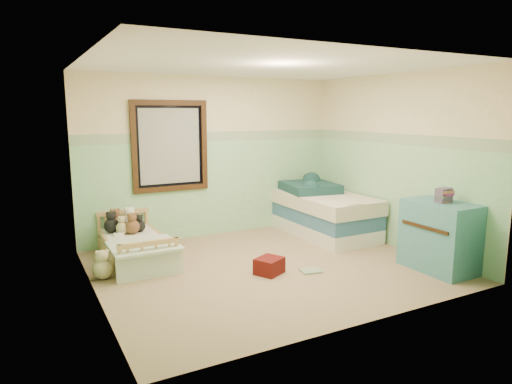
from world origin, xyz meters
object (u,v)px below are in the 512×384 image
plush_floor_cream (120,249)px  plush_floor_tan (103,269)px  twin_bed_frame (322,227)px  red_pillow (269,266)px  floor_book (311,271)px  toddler_bed_frame (136,253)px  dresser (440,236)px

plush_floor_cream → plush_floor_tan: 0.80m
plush_floor_tan → twin_bed_frame: 3.53m
twin_bed_frame → red_pillow: twin_bed_frame is taller
twin_bed_frame → floor_book: (-1.18, -1.38, -0.10)m
plush_floor_tan → red_pillow: size_ratio=0.77×
toddler_bed_frame → twin_bed_frame: twin_bed_frame is taller
toddler_bed_frame → red_pillow: 1.84m
plush_floor_cream → twin_bed_frame: size_ratio=0.13×
plush_floor_tan → dresser: dresser is taller
plush_floor_tan → red_pillow: plush_floor_tan is taller
twin_bed_frame → red_pillow: 2.05m
dresser → plush_floor_cream: bearing=145.4°
plush_floor_cream → floor_book: 2.60m
toddler_bed_frame → twin_bed_frame: (2.99, -0.08, 0.01)m
floor_book → plush_floor_cream: bearing=150.3°
twin_bed_frame → plush_floor_tan: bearing=-173.0°
plush_floor_cream → plush_floor_tan: (-0.34, -0.73, 0.00)m
toddler_bed_frame → red_pillow: size_ratio=4.70×
plush_floor_tan → plush_floor_cream: bearing=64.9°
toddler_bed_frame → plush_floor_cream: (-0.16, 0.22, 0.02)m
plush_floor_cream → twin_bed_frame: (3.16, -0.30, -0.01)m
twin_bed_frame → dresser: bearing=-82.6°
twin_bed_frame → floor_book: bearing=-130.5°
plush_floor_tan → red_pillow: 1.98m
plush_floor_cream → red_pillow: bearing=-45.0°
dresser → floor_book: size_ratio=3.43×
toddler_bed_frame → plush_floor_tan: plush_floor_tan is taller
plush_floor_cream → dresser: dresser is taller
plush_floor_tan → twin_bed_frame: size_ratio=0.13×
dresser → floor_book: 1.66m
plush_floor_cream → floor_book: bearing=-40.4°
floor_book → twin_bed_frame: bearing=60.1°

